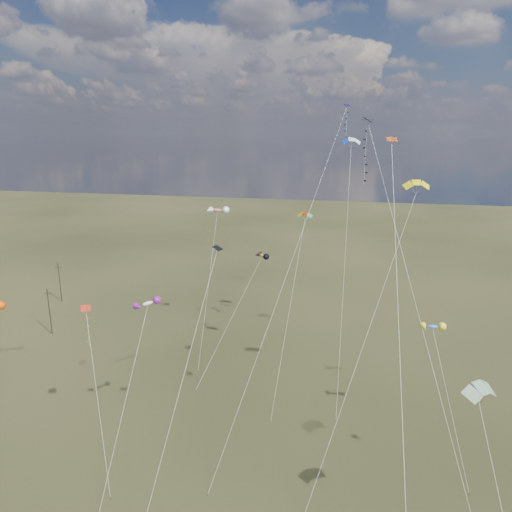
% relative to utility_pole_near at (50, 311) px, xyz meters
% --- Properties ---
extents(utility_pole_near, '(1.40, 0.20, 8.00)m').
position_rel_utility_pole_near_xyz_m(utility_pole_near, '(0.00, 0.00, 0.00)').
color(utility_pole_near, black).
rests_on(utility_pole_near, ground).
extents(utility_pole_far, '(1.40, 0.20, 8.00)m').
position_rel_utility_pole_near_xyz_m(utility_pole_far, '(-8.00, 14.00, 0.00)').
color(utility_pole_far, black).
rests_on(utility_pole_far, ground).
extents(diamond_black_high, '(11.44, 15.00, 34.10)m').
position_rel_utility_pole_near_xyz_m(diamond_black_high, '(50.24, -17.78, 25.14)').
color(diamond_black_high, black).
rests_on(diamond_black_high, ground).
extents(diamond_navy_tall, '(10.74, 26.57, 36.15)m').
position_rel_utility_pole_near_xyz_m(diamond_navy_tall, '(46.20, -4.58, 26.74)').
color(diamond_navy_tall, '#0E0A43').
rests_on(diamond_navy_tall, ground).
extents(diamond_black_mid, '(4.17, 12.69, 23.23)m').
position_rel_utility_pole_near_xyz_m(diamond_black_mid, '(36.30, -28.72, 11.58)').
color(diamond_black_mid, black).
rests_on(diamond_black_mid, ground).
extents(diamond_red_low, '(6.03, 7.66, 15.89)m').
position_rel_utility_pole_near_xyz_m(diamond_red_low, '(23.29, -23.82, 9.03)').
color(diamond_red_low, '#A62617').
rests_on(diamond_red_low, ground).
extents(diamond_orange_center, '(2.66, 26.57, 32.39)m').
position_rel_utility_pole_near_xyz_m(diamond_orange_center, '(52.16, -32.88, 16.92)').
color(diamond_orange_center, '#C24112').
rests_on(diamond_orange_center, ground).
extents(parafoil_yellow, '(10.40, 18.10, 28.48)m').
position_rel_utility_pole_near_xyz_m(parafoil_yellow, '(54.85, -12.35, 23.61)').
color(parafoil_yellow, yellow).
rests_on(parafoil_yellow, ground).
extents(parafoil_blue_white, '(2.68, 19.97, 32.50)m').
position_rel_utility_pole_near_xyz_m(parafoil_blue_white, '(47.76, 4.93, 27.61)').
color(parafoil_blue_white, '#0B36AB').
rests_on(parafoil_blue_white, ground).
extents(parafoil_striped, '(4.67, 12.42, 16.71)m').
position_rel_utility_pole_near_xyz_m(parafoil_striped, '(58.02, -31.43, 11.91)').
color(parafoil_striped, '#CDA008').
rests_on(parafoil_striped, ground).
extents(parafoil_tricolor, '(3.00, 13.17, 23.15)m').
position_rel_utility_pole_near_xyz_m(parafoil_tricolor, '(42.50, -3.50, 18.39)').
color(parafoil_tricolor, '#CABA05').
rests_on(parafoil_tricolor, ground).
extents(novelty_orange_black, '(7.52, 13.34, 16.10)m').
position_rel_utility_pole_near_xyz_m(novelty_orange_black, '(35.94, 0.77, 11.44)').
color(novelty_orange_black, orange).
rests_on(novelty_orange_black, ground).
extents(novelty_white_purple, '(2.06, 12.38, 16.42)m').
position_rel_utility_pole_near_xyz_m(novelty_white_purple, '(28.85, -21.55, 11.80)').
color(novelty_white_purple, silver).
rests_on(novelty_white_purple, ground).
extents(novelty_redwhite_stripe, '(3.52, 14.33, 21.62)m').
position_rel_utility_pole_near_xyz_m(novelty_redwhite_stripe, '(27.50, 6.68, 16.84)').
color(novelty_redwhite_stripe, red).
rests_on(novelty_redwhite_stripe, ground).
extents(novelty_blue_yellow, '(4.53, 8.45, 13.77)m').
position_rel_utility_pole_near_xyz_m(novelty_blue_yellow, '(57.49, -14.81, 9.14)').
color(novelty_blue_yellow, blue).
rests_on(novelty_blue_yellow, ground).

